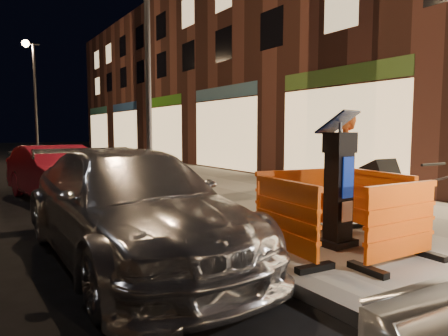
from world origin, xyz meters
TOP-DOWN VIEW (x-y plane):
  - ground_plane at (0.00, 0.00)m, footprint 120.00×120.00m
  - sidewalk at (3.00, 0.00)m, footprint 6.00×60.00m
  - kerb at (0.00, 0.00)m, footprint 0.30×60.00m
  - parking_kiosk at (1.31, -1.11)m, footprint 0.63×0.63m
  - barrier_front at (1.31, -2.06)m, footprint 1.29×0.58m
  - barrier_back at (1.31, -0.16)m, footprint 1.34×0.75m
  - barrier_kerbside at (0.36, -1.11)m, footprint 0.64×1.31m
  - barrier_bldgside at (2.26, -1.11)m, footprint 0.73×1.33m
  - car_silver at (-1.12, 0.39)m, footprint 2.08×5.11m
  - car_red at (-1.04, 5.89)m, footprint 2.00×4.33m
  - man at (2.62, -0.07)m, footprint 0.71×0.84m
  - stroller at (2.82, -0.97)m, footprint 0.63×0.92m
  - street_lamp_mid at (0.25, 3.00)m, footprint 0.12×0.12m
  - street_lamp_far at (0.25, 18.00)m, footprint 0.12×0.12m

SIDE VIEW (x-z plane):
  - ground_plane at x=0.00m, z-range 0.00..0.00m
  - car_silver at x=-1.12m, z-range -0.74..0.74m
  - car_red at x=-1.04m, z-range -0.69..0.69m
  - sidewalk at x=3.00m, z-range 0.00..0.15m
  - kerb at x=0.00m, z-range 0.00..0.15m
  - barrier_front at x=1.31m, z-range 0.15..1.13m
  - barrier_back at x=1.31m, z-range 0.15..1.13m
  - barrier_kerbside at x=0.36m, z-range 0.15..1.13m
  - barrier_bldgside at x=2.26m, z-range 0.15..1.13m
  - stroller at x=2.82m, z-range 0.15..1.25m
  - parking_kiosk at x=1.31m, z-range 0.15..1.91m
  - man at x=2.62m, z-range 0.15..2.10m
  - street_lamp_mid at x=0.25m, z-range 0.15..6.15m
  - street_lamp_far at x=0.25m, z-range 0.15..6.15m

